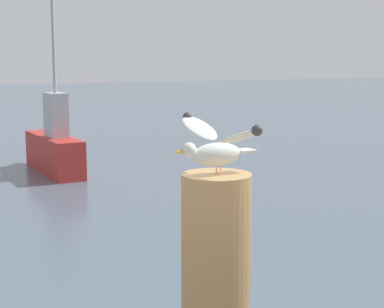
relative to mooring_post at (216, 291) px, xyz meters
The scene contains 3 objects.
mooring_post is the anchor object (origin of this frame).
seagull 0.65m from the mooring_post, behind, with size 0.39×0.62×0.24m.
boat_red 13.68m from the mooring_post, 80.72° to the left, with size 0.89×3.43×4.82m.
Camera 1 is at (-1.03, -2.67, 2.97)m, focal length 59.05 mm.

